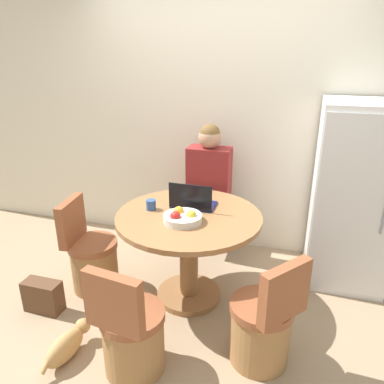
{
  "coord_description": "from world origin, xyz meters",
  "views": [
    {
      "loc": [
        0.77,
        -2.18,
        1.98
      ],
      "look_at": [
        -0.0,
        0.43,
        0.91
      ],
      "focal_mm": 35.0,
      "sensor_mm": 36.0,
      "label": 1
    }
  ],
  "objects_px": {
    "dining_table": "(188,239)",
    "handbag": "(43,296)",
    "chair_left_side": "(92,259)",
    "fruit_bowl": "(182,217)",
    "chair_near_camera": "(131,336)",
    "chair_near_right_corner": "(263,327)",
    "cat": "(67,345)",
    "person_seated": "(210,185)",
    "refrigerator": "(352,196)",
    "laptop": "(193,202)"
  },
  "relations": [
    {
      "from": "fruit_bowl",
      "to": "handbag",
      "type": "xyz_separation_m",
      "value": [
        -1.05,
        -0.36,
        -0.67
      ]
    },
    {
      "from": "chair_near_camera",
      "to": "refrigerator",
      "type": "bearing_deg",
      "value": -123.59
    },
    {
      "from": "laptop",
      "to": "chair_near_right_corner",
      "type": "bearing_deg",
      "value": 135.3
    },
    {
      "from": "chair_near_camera",
      "to": "laptop",
      "type": "bearing_deg",
      "value": -88.32
    },
    {
      "from": "chair_left_side",
      "to": "handbag",
      "type": "xyz_separation_m",
      "value": [
        -0.22,
        -0.39,
        -0.14
      ]
    },
    {
      "from": "person_seated",
      "to": "fruit_bowl",
      "type": "distance_m",
      "value": 0.92
    },
    {
      "from": "dining_table",
      "to": "chair_near_camera",
      "type": "bearing_deg",
      "value": -98.27
    },
    {
      "from": "chair_near_right_corner",
      "to": "cat",
      "type": "xyz_separation_m",
      "value": [
        -1.26,
        -0.34,
        -0.18
      ]
    },
    {
      "from": "dining_table",
      "to": "chair_left_side",
      "type": "relative_size",
      "value": 1.4
    },
    {
      "from": "refrigerator",
      "to": "dining_table",
      "type": "distance_m",
      "value": 1.44
    },
    {
      "from": "chair_left_side",
      "to": "chair_near_right_corner",
      "type": "distance_m",
      "value": 1.56
    },
    {
      "from": "chair_near_camera",
      "to": "handbag",
      "type": "bearing_deg",
      "value": -11.81
    },
    {
      "from": "handbag",
      "to": "dining_table",
      "type": "bearing_deg",
      "value": 24.94
    },
    {
      "from": "chair_near_camera",
      "to": "fruit_bowl",
      "type": "xyz_separation_m",
      "value": [
        0.12,
        0.7,
        0.52
      ]
    },
    {
      "from": "dining_table",
      "to": "handbag",
      "type": "distance_m",
      "value": 1.24
    },
    {
      "from": "person_seated",
      "to": "cat",
      "type": "distance_m",
      "value": 1.86
    },
    {
      "from": "person_seated",
      "to": "laptop",
      "type": "height_order",
      "value": "person_seated"
    },
    {
      "from": "refrigerator",
      "to": "person_seated",
      "type": "distance_m",
      "value": 1.27
    },
    {
      "from": "refrigerator",
      "to": "person_seated",
      "type": "xyz_separation_m",
      "value": [
        -1.27,
        0.1,
        -0.06
      ]
    },
    {
      "from": "fruit_bowl",
      "to": "chair_near_right_corner",
      "type": "bearing_deg",
      "value": -30.13
    },
    {
      "from": "chair_near_camera",
      "to": "chair_near_right_corner",
      "type": "height_order",
      "value": "same"
    },
    {
      "from": "chair_near_camera",
      "to": "fruit_bowl",
      "type": "bearing_deg",
      "value": -91.12
    },
    {
      "from": "cat",
      "to": "person_seated",
      "type": "bearing_deg",
      "value": -11.61
    },
    {
      "from": "refrigerator",
      "to": "chair_near_camera",
      "type": "relative_size",
      "value": 1.95
    },
    {
      "from": "dining_table",
      "to": "person_seated",
      "type": "height_order",
      "value": "person_seated"
    },
    {
      "from": "chair_near_right_corner",
      "to": "laptop",
      "type": "bearing_deg",
      "value": -96.63
    },
    {
      "from": "chair_near_right_corner",
      "to": "laptop",
      "type": "distance_m",
      "value": 1.08
    },
    {
      "from": "laptop",
      "to": "chair_near_camera",
      "type": "bearing_deg",
      "value": 83.4
    },
    {
      "from": "chair_near_right_corner",
      "to": "handbag",
      "type": "relative_size",
      "value": 2.7
    },
    {
      "from": "handbag",
      "to": "cat",
      "type": "bearing_deg",
      "value": -38.71
    },
    {
      "from": "person_seated",
      "to": "cat",
      "type": "xyz_separation_m",
      "value": [
        -0.57,
        -1.65,
        -0.63
      ]
    },
    {
      "from": "fruit_bowl",
      "to": "handbag",
      "type": "relative_size",
      "value": 0.96
    },
    {
      "from": "refrigerator",
      "to": "dining_table",
      "type": "bearing_deg",
      "value": -150.99
    },
    {
      "from": "refrigerator",
      "to": "cat",
      "type": "distance_m",
      "value": 2.5
    },
    {
      "from": "person_seated",
      "to": "laptop",
      "type": "xyz_separation_m",
      "value": [
        0.01,
        -0.64,
        0.08
      ]
    },
    {
      "from": "refrigerator",
      "to": "handbag",
      "type": "bearing_deg",
      "value": -152.82
    },
    {
      "from": "chair_near_right_corner",
      "to": "handbag",
      "type": "height_order",
      "value": "chair_near_right_corner"
    },
    {
      "from": "laptop",
      "to": "cat",
      "type": "height_order",
      "value": "laptop"
    },
    {
      "from": "chair_left_side",
      "to": "cat",
      "type": "bearing_deg",
      "value": -169.12
    },
    {
      "from": "dining_table",
      "to": "handbag",
      "type": "bearing_deg",
      "value": -155.06
    },
    {
      "from": "dining_table",
      "to": "fruit_bowl",
      "type": "bearing_deg",
      "value": -92.22
    },
    {
      "from": "laptop",
      "to": "refrigerator",
      "type": "bearing_deg",
      "value": -156.48
    },
    {
      "from": "chair_left_side",
      "to": "person_seated",
      "type": "distance_m",
      "value": 1.29
    },
    {
      "from": "refrigerator",
      "to": "cat",
      "type": "xyz_separation_m",
      "value": [
        -1.84,
        -1.55,
        -0.69
      ]
    },
    {
      "from": "chair_near_right_corner",
      "to": "fruit_bowl",
      "type": "bearing_deg",
      "value": -82.06
    },
    {
      "from": "dining_table",
      "to": "fruit_bowl",
      "type": "distance_m",
      "value": 0.28
    },
    {
      "from": "chair_left_side",
      "to": "chair_near_camera",
      "type": "xyz_separation_m",
      "value": [
        0.71,
        -0.73,
        0.0
      ]
    },
    {
      "from": "chair_left_side",
      "to": "refrigerator",
      "type": "bearing_deg",
      "value": -75.96
    },
    {
      "from": "chair_near_camera",
      "to": "fruit_bowl",
      "type": "height_order",
      "value": "fruit_bowl"
    },
    {
      "from": "cat",
      "to": "dining_table",
      "type": "bearing_deg",
      "value": -27.1
    }
  ]
}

